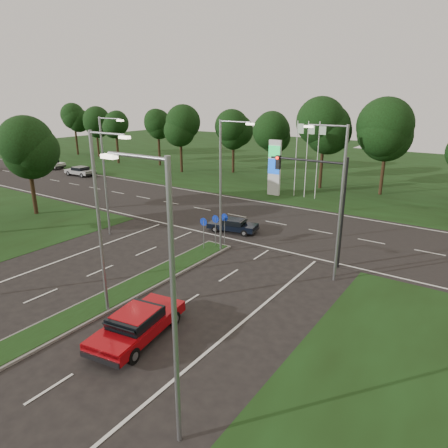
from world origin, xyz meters
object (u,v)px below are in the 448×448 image
Objects in this scene: red_sedan at (137,324)px; navy_sedan at (233,225)px; far_car_b at (50,164)px; far_car_a at (80,171)px.

red_sedan is 1.26× the size of navy_sedan.
navy_sedan is 0.85× the size of far_car_b.
red_sedan is 15.48m from navy_sedan.
navy_sedan is 31.27m from far_car_a.
far_car_b is at bearing 80.66° from far_car_a.
navy_sedan is at bearing -109.59° from far_car_b.
red_sedan is at bearing -125.67° from far_car_a.
far_car_b is at bearing 65.49° from navy_sedan.
far_car_b is (-38.90, 9.00, 0.14)m from navy_sedan.
navy_sedan is 0.93× the size of far_car_a.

